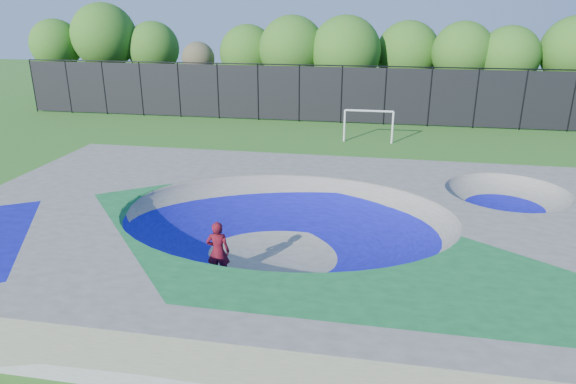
% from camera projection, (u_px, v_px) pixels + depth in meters
% --- Properties ---
extents(ground, '(120.00, 120.00, 0.00)m').
position_uv_depth(ground, '(286.00, 254.00, 17.09)').
color(ground, '#2B651C').
rests_on(ground, ground).
extents(skate_deck, '(22.00, 14.00, 1.50)m').
position_uv_depth(skate_deck, '(286.00, 233.00, 16.83)').
color(skate_deck, gray).
rests_on(skate_deck, ground).
extents(skater, '(0.74, 0.53, 1.90)m').
position_uv_depth(skater, '(218.00, 252.00, 15.13)').
color(skater, '#AE0D20').
rests_on(skater, ground).
extents(skateboard, '(0.81, 0.35, 0.05)m').
position_uv_depth(skateboard, '(220.00, 279.00, 15.44)').
color(skateboard, black).
rests_on(skateboard, ground).
extents(soccer_goal, '(3.00, 0.12, 1.98)m').
position_uv_depth(soccer_goal, '(369.00, 120.00, 30.87)').
color(soccer_goal, silver).
rests_on(soccer_goal, ground).
extents(fence, '(48.09, 0.09, 4.04)m').
position_uv_depth(fence, '(342.00, 93.00, 35.82)').
color(fence, black).
rests_on(fence, ground).
extents(treeline, '(53.79, 7.29, 8.28)m').
position_uv_depth(treeline, '(388.00, 49.00, 38.74)').
color(treeline, '#4A3425').
rests_on(treeline, ground).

